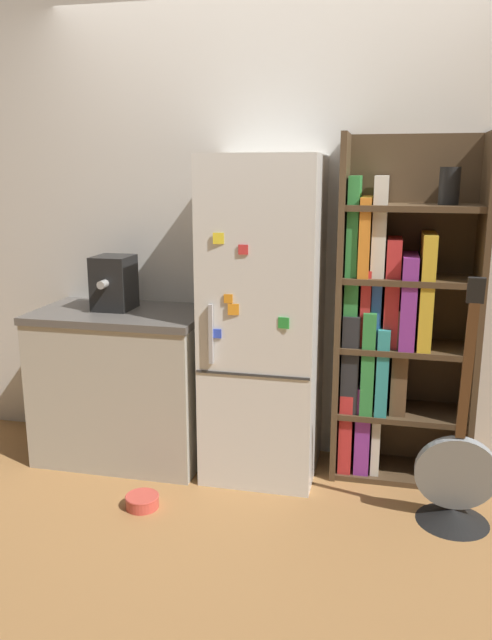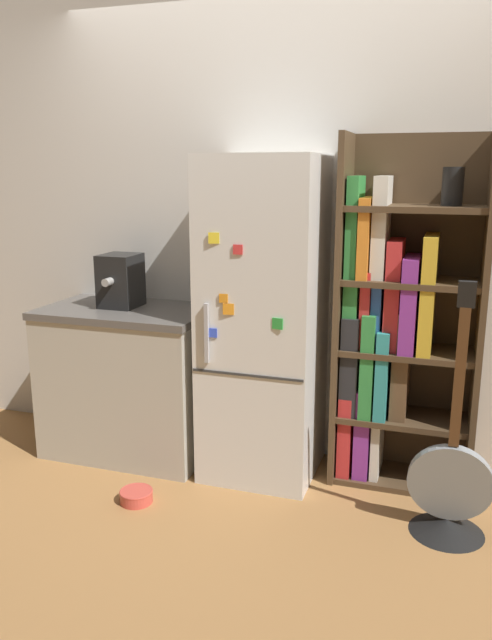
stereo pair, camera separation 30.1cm
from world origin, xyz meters
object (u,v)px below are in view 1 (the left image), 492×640
at_px(bookshelf, 390,325).
at_px(pet_bowl, 142,500).
at_px(espresso_machine, 114,283).
at_px(refrigerator, 264,320).
at_px(guitar, 455,489).

bearing_deg(bookshelf, pet_bowl, -149.68).
height_order(bookshelf, pet_bowl, bookshelf).
bearing_deg(espresso_machine, refrigerator, -1.43).
height_order(espresso_machine, guitar, guitar).
height_order(bookshelf, espresso_machine, bookshelf).
xyz_separation_m(bookshelf, guitar, (0.33, -0.47, -0.66)).
relative_size(bookshelf, guitar, 1.51).
relative_size(espresso_machine, pet_bowl, 1.79).
relative_size(refrigerator, espresso_machine, 5.68).
height_order(refrigerator, bookshelf, bookshelf).
distance_m(espresso_machine, pet_bowl, 1.18).
height_order(espresso_machine, pet_bowl, espresso_machine).
bearing_deg(bookshelf, refrigerator, -169.26).
distance_m(bookshelf, pet_bowl, 1.55).
distance_m(refrigerator, guitar, 1.24).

